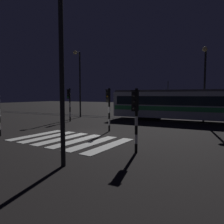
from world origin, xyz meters
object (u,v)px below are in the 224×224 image
(street_lamp_trackside_right, at_px, (205,76))
(tram, at_px, (192,105))
(street_lamp_near_kerb, at_px, (56,48))
(traffic_light_median_centre, at_px, (109,103))
(traffic_light_corner_far_left, at_px, (69,100))
(street_lamp_trackside_left, at_px, (79,77))
(traffic_light_corner_near_right, at_px, (136,111))

(street_lamp_trackside_right, height_order, tram, street_lamp_trackside_right)
(street_lamp_near_kerb, relative_size, tram, 0.41)
(traffic_light_median_centre, bearing_deg, traffic_light_corner_far_left, 151.65)
(traffic_light_median_centre, xyz_separation_m, street_lamp_trackside_left, (-8.08, 7.36, 2.80))
(traffic_light_median_centre, height_order, tram, tram)
(traffic_light_corner_near_right, xyz_separation_m, street_lamp_trackside_right, (1.87, 12.67, 2.48))
(street_lamp_near_kerb, distance_m, street_lamp_trackside_right, 16.35)
(tram, bearing_deg, traffic_light_corner_near_right, -93.21)
(traffic_light_corner_far_left, relative_size, street_lamp_trackside_left, 0.43)
(traffic_light_corner_near_right, xyz_separation_m, traffic_light_median_centre, (-3.98, 4.70, 0.13))
(traffic_light_median_centre, bearing_deg, street_lamp_trackside_right, 53.71)
(street_lamp_trackside_right, relative_size, tram, 0.42)
(street_lamp_trackside_right, bearing_deg, street_lamp_near_kerb, -102.82)
(street_lamp_near_kerb, distance_m, tram, 17.21)
(street_lamp_trackside_right, distance_m, street_lamp_trackside_left, 13.95)
(street_lamp_trackside_right, bearing_deg, traffic_light_corner_far_left, -159.99)
(street_lamp_near_kerb, bearing_deg, street_lamp_trackside_left, 123.89)
(street_lamp_trackside_left, relative_size, tram, 0.47)
(traffic_light_corner_near_right, relative_size, street_lamp_trackside_right, 0.43)
(traffic_light_median_centre, bearing_deg, street_lamp_trackside_left, 137.66)
(traffic_light_corner_far_left, bearing_deg, street_lamp_trackside_right, 20.01)
(traffic_light_corner_far_left, bearing_deg, traffic_light_median_centre, -28.35)
(traffic_light_corner_near_right, distance_m, traffic_light_median_centre, 6.16)
(traffic_light_corner_far_left, distance_m, street_lamp_near_kerb, 14.53)
(traffic_light_median_centre, bearing_deg, traffic_light_corner_near_right, -49.77)
(traffic_light_median_centre, height_order, street_lamp_trackside_left, street_lamp_trackside_left)
(traffic_light_corner_far_left, height_order, tram, tram)
(traffic_light_corner_far_left, relative_size, street_lamp_near_kerb, 0.49)
(street_lamp_near_kerb, bearing_deg, traffic_light_corner_near_right, 61.76)
(traffic_light_corner_far_left, height_order, traffic_light_corner_near_right, traffic_light_corner_far_left)
(street_lamp_near_kerb, relative_size, street_lamp_trackside_right, 0.98)
(traffic_light_corner_far_left, distance_m, street_lamp_trackside_right, 13.28)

